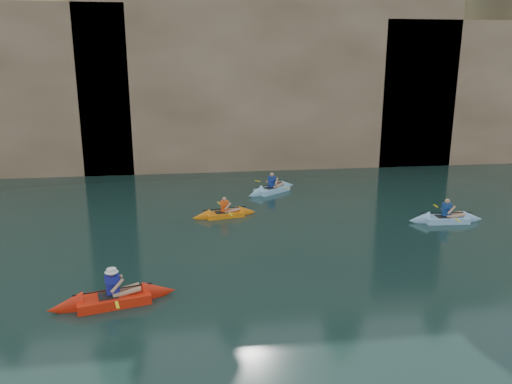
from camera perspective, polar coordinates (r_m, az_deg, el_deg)
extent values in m
plane|color=black|center=(12.54, 11.35, -18.94)|extent=(160.00, 160.00, 0.00)
cube|color=tan|center=(39.97, -2.79, 13.44)|extent=(70.00, 16.00, 12.00)
cube|color=tan|center=(32.91, 2.02, 12.66)|extent=(24.00, 2.40, 11.40)
cube|color=black|center=(32.17, -8.46, 5.11)|extent=(3.50, 1.00, 3.20)
cube|color=black|center=(34.89, 15.30, 6.58)|extent=(5.00, 1.00, 4.50)
cube|color=red|center=(15.48, -15.95, -11.65)|extent=(2.96, 1.53, 0.32)
cone|color=red|center=(15.63, -11.01, -11.07)|extent=(1.17, 1.06, 0.85)
cone|color=red|center=(15.44, -20.98, -12.16)|extent=(1.17, 1.06, 0.85)
cube|color=black|center=(15.41, -16.55, -11.28)|extent=(0.66, 0.64, 0.04)
cube|color=navy|center=(15.29, -16.07, -10.16)|extent=(0.41, 0.32, 0.54)
sphere|color=tan|center=(15.13, -16.18, -8.83)|extent=(0.23, 0.23, 0.23)
cylinder|color=black|center=(15.35, -16.03, -10.64)|extent=(2.20, 0.57, 0.04)
cube|color=yellow|center=(16.29, -16.43, -9.16)|extent=(0.18, 0.43, 0.02)
cube|color=yellow|center=(14.42, -15.58, -12.32)|extent=(0.18, 0.43, 0.02)
cylinder|color=white|center=(15.12, -16.19, -8.68)|extent=(0.39, 0.39, 0.11)
cube|color=orange|center=(22.83, -3.61, -2.53)|extent=(2.44, 1.20, 0.26)
cone|color=orange|center=(23.15, -1.00, -2.26)|extent=(0.95, 0.85, 0.70)
cone|color=orange|center=(22.56, -6.29, -2.80)|extent=(0.95, 0.85, 0.70)
cube|color=black|center=(22.76, -3.98, -2.33)|extent=(0.63, 0.54, 0.04)
cube|color=#F55114|center=(22.72, -3.62, -1.64)|extent=(0.35, 0.27, 0.47)
sphere|color=tan|center=(22.63, -3.64, -0.83)|extent=(0.20, 0.20, 0.20)
cylinder|color=black|center=(22.75, -3.62, -1.89)|extent=(2.03, 0.46, 0.04)
cube|color=yellow|center=(23.61, -4.27, -1.28)|extent=(0.17, 0.43, 0.02)
cube|color=yellow|center=(21.89, -2.93, -2.54)|extent=(0.17, 0.43, 0.02)
cube|color=#8FC2F0|center=(23.56, 20.86, -2.90)|extent=(2.63, 1.00, 0.29)
cone|color=#8FC2F0|center=(24.10, 23.48, -2.78)|extent=(0.96, 0.86, 0.80)
cone|color=#8FC2F0|center=(23.07, 18.12, -3.02)|extent=(0.96, 0.86, 0.80)
cube|color=black|center=(23.46, 20.55, -2.64)|extent=(0.58, 0.53, 0.04)
cube|color=navy|center=(23.44, 20.95, -1.90)|extent=(0.38, 0.26, 0.53)
sphere|color=tan|center=(23.34, 21.04, -1.00)|extent=(0.22, 0.22, 0.22)
cylinder|color=black|center=(23.48, 20.92, -2.23)|extent=(2.36, 0.19, 0.04)
cube|color=yellow|center=(24.42, 19.86, -1.50)|extent=(0.11, 0.42, 0.02)
cube|color=yellow|center=(22.55, 22.06, -3.02)|extent=(0.11, 0.42, 0.02)
cube|color=#94CEF8|center=(27.04, 1.82, 0.29)|extent=(2.69, 2.30, 0.30)
cone|color=#94CEF8|center=(27.95, 3.63, 0.75)|extent=(1.25, 1.22, 0.81)
cone|color=#94CEF8|center=(26.15, -0.11, -0.20)|extent=(1.25, 1.22, 0.81)
cube|color=black|center=(26.90, 1.60, 0.48)|extent=(0.74, 0.73, 0.04)
cube|color=navy|center=(26.93, 1.83, 1.18)|extent=(0.44, 0.41, 0.54)
sphere|color=tan|center=(26.84, 1.84, 1.99)|extent=(0.23, 0.23, 0.23)
cylinder|color=black|center=(26.97, 1.83, 0.88)|extent=(1.95, 1.46, 0.04)
cube|color=yellow|center=(27.71, 0.18, 1.27)|extent=(0.31, 0.39, 0.02)
cube|color=yellow|center=(26.24, 3.56, 0.47)|extent=(0.31, 0.39, 0.02)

